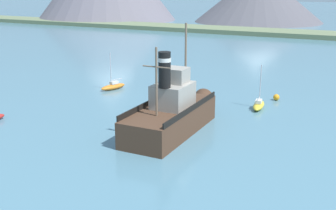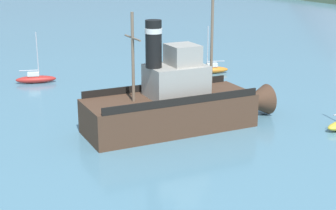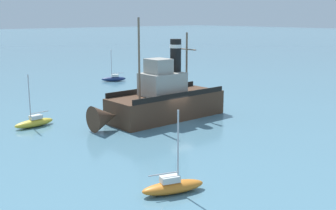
# 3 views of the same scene
# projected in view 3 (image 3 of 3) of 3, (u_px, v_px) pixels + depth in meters

# --- Properties ---
(ground_plane) EXTENTS (600.00, 600.00, 0.00)m
(ground_plane) POSITION_uv_depth(u_px,v_px,m) (177.00, 122.00, 40.48)
(ground_plane) COLOR teal
(old_tugboat) EXTENTS (4.46, 14.41, 9.90)m
(old_tugboat) POSITION_uv_depth(u_px,v_px,m) (162.00, 101.00, 41.35)
(old_tugboat) COLOR #4C3323
(old_tugboat) RESTS_ON ground
(sailboat_orange) EXTENTS (2.23, 3.95, 4.90)m
(sailboat_orange) POSITION_uv_depth(u_px,v_px,m) (173.00, 186.00, 24.23)
(sailboat_orange) COLOR orange
(sailboat_orange) RESTS_ON ground
(sailboat_yellow) EXTENTS (1.48, 3.89, 4.90)m
(sailboat_yellow) POSITION_uv_depth(u_px,v_px,m) (34.00, 122.00, 38.75)
(sailboat_yellow) COLOR gold
(sailboat_yellow) RESTS_ON ground
(sailboat_navy) EXTENTS (2.67, 3.89, 4.90)m
(sailboat_navy) POSITION_uv_depth(u_px,v_px,m) (114.00, 78.00, 65.74)
(sailboat_navy) COLOR navy
(sailboat_navy) RESTS_ON ground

